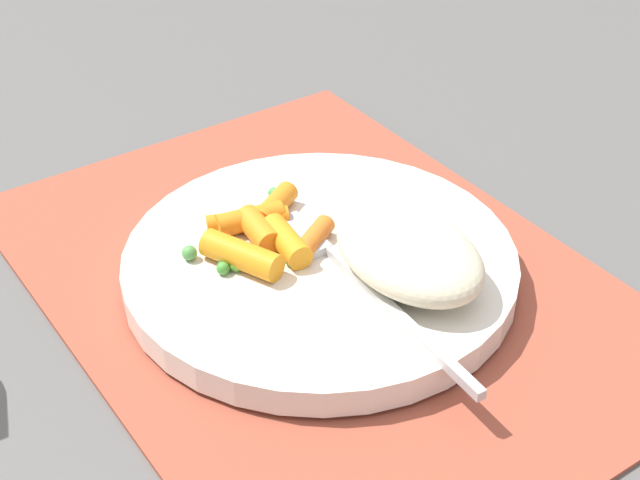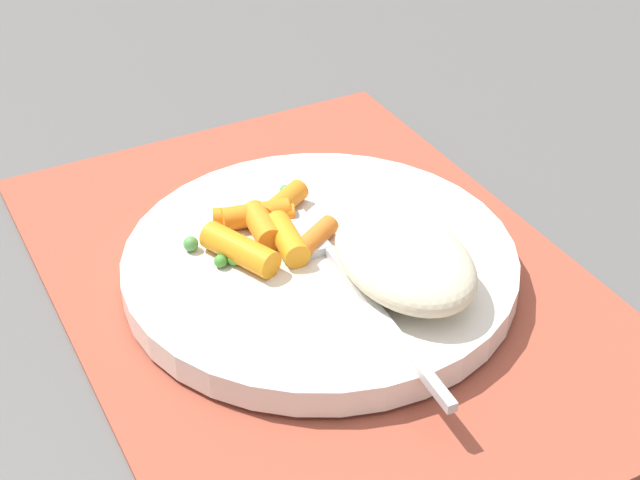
# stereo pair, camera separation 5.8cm
# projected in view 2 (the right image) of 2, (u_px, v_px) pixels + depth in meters

# --- Properties ---
(ground_plane) EXTENTS (2.40, 2.40, 0.00)m
(ground_plane) POSITION_uv_depth(u_px,v_px,m) (320.00, 283.00, 0.61)
(ground_plane) COLOR #565451
(placemat) EXTENTS (0.43, 0.31, 0.01)m
(placemat) POSITION_uv_depth(u_px,v_px,m) (320.00, 280.00, 0.61)
(placemat) COLOR #9E4733
(placemat) RESTS_ON ground_plane
(plate) EXTENTS (0.25, 0.25, 0.02)m
(plate) POSITION_uv_depth(u_px,v_px,m) (320.00, 265.00, 0.60)
(plate) COLOR silver
(plate) RESTS_ON placemat
(rice_mound) EXTENTS (0.11, 0.07, 0.04)m
(rice_mound) POSITION_uv_depth(u_px,v_px,m) (404.00, 259.00, 0.56)
(rice_mound) COLOR beige
(rice_mound) RESTS_ON plate
(carrot_portion) EXTENTS (0.08, 0.09, 0.02)m
(carrot_portion) POSITION_uv_depth(u_px,v_px,m) (266.00, 229.00, 0.60)
(carrot_portion) COLOR orange
(carrot_portion) RESTS_ON plate
(pea_scatter) EXTENTS (0.08, 0.09, 0.01)m
(pea_scatter) POSITION_uv_depth(u_px,v_px,m) (247.00, 240.00, 0.60)
(pea_scatter) COLOR #53A741
(pea_scatter) RESTS_ON plate
(fork) EXTENTS (0.19, 0.02, 0.01)m
(fork) POSITION_uv_depth(u_px,v_px,m) (344.00, 281.00, 0.57)
(fork) COLOR #BABABA
(fork) RESTS_ON plate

